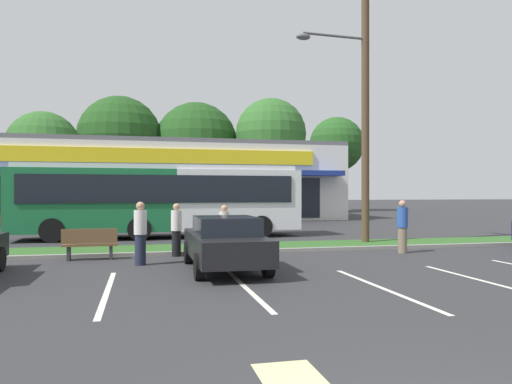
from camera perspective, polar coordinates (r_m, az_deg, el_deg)
name	(u,v)px	position (r m, az deg, el deg)	size (l,w,h in m)	color
grass_median	(215,248)	(17.64, -4.73, -6.49)	(56.00, 2.20, 0.12)	#2D5B23
curb_lip	(221,252)	(16.44, -4.11, -6.96)	(56.00, 0.24, 0.12)	gray
parking_stripe_0	(107,291)	(10.73, -16.90, -10.98)	(0.12, 4.80, 0.01)	silver
parking_stripe_1	(245,287)	(10.72, -1.23, -11.00)	(0.12, 4.80, 0.01)	silver
parking_stripe_2	(383,288)	(10.96, 14.48, -10.76)	(0.12, 4.80, 0.01)	silver
parking_stripe_3	(487,282)	(12.51, 25.23, -9.41)	(0.12, 4.80, 0.01)	silver
storefront_building	(153,181)	(38.62, -11.89, 1.22)	(27.80, 11.87, 5.77)	silver
tree_left	(43,148)	(48.16, -23.47, 4.74)	(6.49, 6.49, 9.31)	#473323
tree_mid_left	(120,138)	(50.43, -15.55, 6.04)	(8.24, 8.24, 11.51)	#473323
tree_mid	(196,144)	(50.39, -6.95, 5.58)	(8.37, 8.37, 11.16)	#473323
tree_mid_right	(271,134)	(48.66, 1.74, 6.75)	(6.96, 6.96, 11.29)	#473323
tree_right	(337,144)	(54.79, 9.35, 5.47)	(5.97, 5.97, 10.30)	#473323
utility_pole	(362,93)	(19.87, 12.25, 11.22)	(3.03, 2.40, 11.13)	#4C3826
city_bus	(161,198)	(22.44, -11.02, -0.74)	(12.61, 2.88, 3.25)	#196638
bus_stop_bench	(90,243)	(15.67, -18.73, -5.67)	(1.60, 0.45, 0.95)	brown
car_1	(49,217)	(27.86, -22.90, -2.72)	(4.39, 1.89, 1.42)	maroon
car_3	(225,242)	(12.96, -3.63, -5.84)	(1.86, 4.45, 1.41)	black
car_5	(234,213)	(29.74, -2.52, -2.46)	(4.58, 1.92, 1.54)	#515459
pedestrian_near_bench	(402,226)	(17.26, 16.63, -3.85)	(0.36, 0.36, 1.77)	#726651
pedestrian_by_pole	(176,230)	(15.88, -9.23, -4.34)	(0.34, 0.34, 1.69)	black
pedestrian_mid	(140,233)	(14.17, -13.28, -4.68)	(0.36, 0.36, 1.78)	#1E2338
pedestrian_far	(224,230)	(16.05, -3.70, -4.41)	(0.33, 0.33, 1.63)	#1E2338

